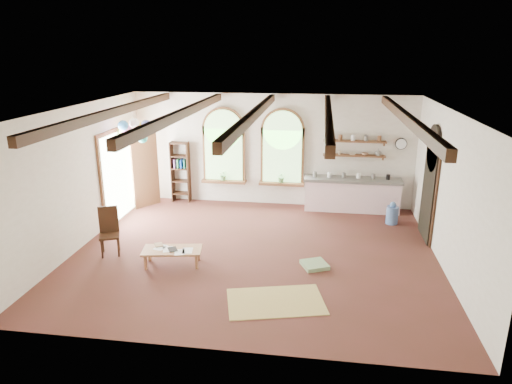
% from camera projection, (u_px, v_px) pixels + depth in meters
% --- Properties ---
extents(floor, '(8.00, 8.00, 0.00)m').
position_uv_depth(floor, '(254.00, 253.00, 10.24)').
color(floor, '#562923').
rests_on(floor, ground).
extents(ceiling_beams, '(6.20, 6.80, 0.18)m').
position_uv_depth(ceiling_beams, '(254.00, 114.00, 9.31)').
color(ceiling_beams, '#381B11').
rests_on(ceiling_beams, ceiling).
extents(window_left, '(1.30, 0.28, 2.20)m').
position_uv_depth(window_left, '(224.00, 148.00, 13.18)').
color(window_left, brown).
rests_on(window_left, floor).
extents(window_right, '(1.30, 0.28, 2.20)m').
position_uv_depth(window_right, '(282.00, 150.00, 12.95)').
color(window_right, brown).
rests_on(window_right, floor).
extents(left_doorway, '(0.10, 1.90, 2.50)m').
position_uv_depth(left_doorway, '(118.00, 176.00, 12.14)').
color(left_doorway, brown).
rests_on(left_doorway, floor).
extents(right_doorway, '(0.10, 1.30, 2.40)m').
position_uv_depth(right_doorway, '(428.00, 194.00, 10.79)').
color(right_doorway, black).
rests_on(right_doorway, floor).
extents(kitchen_counter, '(2.68, 0.62, 0.94)m').
position_uv_depth(kitchen_counter, '(352.00, 194.00, 12.81)').
color(kitchen_counter, white).
rests_on(kitchen_counter, floor).
extents(wall_shelf_lower, '(1.70, 0.24, 0.04)m').
position_uv_depth(wall_shelf_lower, '(354.00, 155.00, 12.66)').
color(wall_shelf_lower, brown).
rests_on(wall_shelf_lower, wall_back).
extents(wall_shelf_upper, '(1.70, 0.24, 0.04)m').
position_uv_depth(wall_shelf_upper, '(355.00, 141.00, 12.54)').
color(wall_shelf_upper, brown).
rests_on(wall_shelf_upper, wall_back).
extents(wall_clock, '(0.32, 0.04, 0.32)m').
position_uv_depth(wall_clock, '(401.00, 144.00, 12.45)').
color(wall_clock, black).
rests_on(wall_clock, wall_back).
extents(bookshelf, '(0.53, 0.32, 1.80)m').
position_uv_depth(bookshelf, '(181.00, 172.00, 13.48)').
color(bookshelf, '#381B11').
rests_on(bookshelf, floor).
extents(coffee_table, '(1.31, 0.75, 0.35)m').
position_uv_depth(coffee_table, '(172.00, 251.00, 9.60)').
color(coffee_table, '#AE774F').
rests_on(coffee_table, floor).
extents(side_chair, '(0.55, 0.55, 1.07)m').
position_uv_depth(side_chair, '(110.00, 241.00, 10.11)').
color(side_chair, '#381B11').
rests_on(side_chair, floor).
extents(floor_mat, '(1.94, 1.46, 0.02)m').
position_uv_depth(floor_mat, '(276.00, 301.00, 8.26)').
color(floor_mat, '#D1C268').
rests_on(floor_mat, floor).
extents(floor_cushion, '(0.65, 0.65, 0.09)m').
position_uv_depth(floor_cushion, '(315.00, 265.00, 9.58)').
color(floor_cushion, gray).
rests_on(floor_cushion, floor).
extents(water_jug_a, '(0.30, 0.30, 0.59)m').
position_uv_depth(water_jug_a, '(380.00, 203.00, 12.77)').
color(water_jug_a, '#5276B0').
rests_on(water_jug_a, floor).
extents(water_jug_b, '(0.31, 0.31, 0.60)m').
position_uv_depth(water_jug_b, '(392.00, 214.00, 11.89)').
color(water_jug_b, '#5276B0').
rests_on(water_jug_b, floor).
extents(balloon_cluster, '(0.99, 0.99, 1.16)m').
position_uv_depth(balloon_cluster, '(134.00, 131.00, 11.74)').
color(balloon_cluster, white).
rests_on(balloon_cluster, floor).
extents(table_book, '(0.26, 0.29, 0.02)m').
position_uv_depth(table_book, '(155.00, 245.00, 9.76)').
color(table_book, olive).
rests_on(table_book, coffee_table).
extents(tablet, '(0.28, 0.31, 0.01)m').
position_uv_depth(tablet, '(173.00, 249.00, 9.57)').
color(tablet, black).
rests_on(tablet, coffee_table).
extents(potted_plant_left, '(0.27, 0.23, 0.30)m').
position_uv_depth(potted_plant_left, '(224.00, 175.00, 13.31)').
color(potted_plant_left, '#598C4C').
rests_on(potted_plant_left, window_left).
extents(potted_plant_right, '(0.27, 0.23, 0.30)m').
position_uv_depth(potted_plant_right, '(282.00, 178.00, 13.08)').
color(potted_plant_right, '#598C4C').
rests_on(potted_plant_right, window_right).
extents(shelf_cup_a, '(0.12, 0.10, 0.10)m').
position_uv_depth(shelf_cup_a, '(327.00, 152.00, 12.74)').
color(shelf_cup_a, white).
rests_on(shelf_cup_a, wall_shelf_lower).
extents(shelf_cup_b, '(0.10, 0.10, 0.09)m').
position_uv_depth(shelf_cup_b, '(339.00, 153.00, 12.69)').
color(shelf_cup_b, beige).
rests_on(shelf_cup_b, wall_shelf_lower).
extents(shelf_bowl_a, '(0.22, 0.22, 0.05)m').
position_uv_depth(shelf_bowl_a, '(352.00, 154.00, 12.65)').
color(shelf_bowl_a, beige).
rests_on(shelf_bowl_a, wall_shelf_lower).
extents(shelf_bowl_b, '(0.20, 0.20, 0.06)m').
position_uv_depth(shelf_bowl_b, '(365.00, 154.00, 12.60)').
color(shelf_bowl_b, '#8C664C').
rests_on(shelf_bowl_b, wall_shelf_lower).
extents(shelf_vase, '(0.18, 0.18, 0.19)m').
position_uv_depth(shelf_vase, '(378.00, 152.00, 12.53)').
color(shelf_vase, slate).
rests_on(shelf_vase, wall_shelf_lower).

